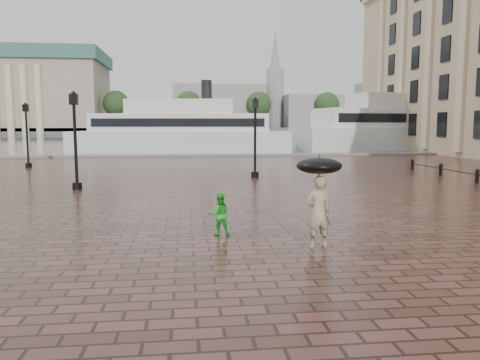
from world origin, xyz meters
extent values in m
plane|color=#352018|center=(0.00, 0.00, 0.00)|extent=(300.00, 300.00, 0.00)
plane|color=#485458|center=(0.00, 92.00, 0.00)|extent=(240.00, 240.00, 0.00)
cube|color=slate|center=(0.00, 32.00, 0.00)|extent=(80.00, 0.60, 0.30)
cube|color=#4C4C47|center=(0.00, 160.00, 1.00)|extent=(300.00, 60.00, 2.00)
cube|color=gray|center=(-55.00, 145.00, 12.00)|extent=(55.00, 30.00, 22.00)
cube|color=#345F52|center=(-55.00, 145.00, 24.00)|extent=(57.00, 32.00, 4.00)
cube|color=gray|center=(10.00, 150.00, 9.00)|extent=(30.00, 22.00, 14.00)
cube|color=gray|center=(45.00, 150.00, 7.50)|extent=(25.00, 22.00, 11.00)
cube|color=gray|center=(80.00, 150.00, 10.00)|extent=(35.00, 22.00, 16.00)
cylinder|color=gray|center=(30.00, 150.00, 12.00)|extent=(6.00, 6.00, 20.00)
cone|color=gray|center=(30.00, 150.00, 26.00)|extent=(5.00, 5.00, 18.00)
cylinder|color=#2D2119|center=(-45.00, 138.00, 4.00)|extent=(1.00, 1.00, 8.00)
sphere|color=#213618|center=(-45.00, 138.00, 9.50)|extent=(8.00, 8.00, 8.00)
cylinder|color=#2D2119|center=(-22.50, 138.00, 4.00)|extent=(1.00, 1.00, 8.00)
sphere|color=#213618|center=(-22.50, 138.00, 9.50)|extent=(8.00, 8.00, 8.00)
cylinder|color=#2D2119|center=(0.00, 138.00, 4.00)|extent=(1.00, 1.00, 8.00)
sphere|color=#213618|center=(0.00, 138.00, 9.50)|extent=(8.00, 8.00, 8.00)
cylinder|color=#2D2119|center=(22.50, 138.00, 4.00)|extent=(1.00, 1.00, 8.00)
sphere|color=#213618|center=(22.50, 138.00, 9.50)|extent=(8.00, 8.00, 8.00)
cylinder|color=#2D2119|center=(45.00, 138.00, 4.00)|extent=(1.00, 1.00, 8.00)
sphere|color=#213618|center=(45.00, 138.00, 9.50)|extent=(8.00, 8.00, 8.00)
cylinder|color=#2D2119|center=(67.50, 138.00, 4.00)|extent=(1.00, 1.00, 8.00)
sphere|color=#213618|center=(67.50, 138.00, 9.50)|extent=(8.00, 8.00, 8.00)
cylinder|color=#2D2119|center=(90.00, 138.00, 4.00)|extent=(1.00, 1.00, 8.00)
sphere|color=#213618|center=(90.00, 138.00, 9.50)|extent=(8.00, 8.00, 8.00)
cylinder|color=black|center=(14.00, 10.00, 0.30)|extent=(0.20, 0.20, 0.60)
sphere|color=black|center=(14.00, 10.00, 0.62)|extent=(0.22, 0.22, 0.22)
cylinder|color=black|center=(14.00, 13.50, 0.30)|extent=(0.20, 0.20, 0.60)
sphere|color=black|center=(14.00, 13.50, 0.62)|extent=(0.22, 0.22, 0.22)
cylinder|color=black|center=(14.00, 17.00, 0.30)|extent=(0.20, 0.20, 0.60)
sphere|color=black|center=(14.00, 17.00, 0.62)|extent=(0.22, 0.22, 0.22)
cylinder|color=black|center=(-6.00, 10.00, 0.15)|extent=(0.44, 0.44, 0.30)
cylinder|color=black|center=(-6.00, 10.00, 2.00)|extent=(0.14, 0.14, 4.00)
cube|color=black|center=(-6.00, 10.00, 4.15)|extent=(0.35, 0.35, 0.50)
sphere|color=beige|center=(-6.00, 10.00, 4.15)|extent=(0.28, 0.28, 0.28)
cylinder|color=black|center=(3.00, 14.00, 0.15)|extent=(0.44, 0.44, 0.30)
cylinder|color=black|center=(3.00, 14.00, 2.00)|extent=(0.14, 0.14, 4.00)
cube|color=black|center=(3.00, 14.00, 4.15)|extent=(0.35, 0.35, 0.50)
sphere|color=beige|center=(3.00, 14.00, 4.15)|extent=(0.28, 0.28, 0.28)
cylinder|color=black|center=(-12.00, 22.00, 0.15)|extent=(0.44, 0.44, 0.30)
cylinder|color=black|center=(-12.00, 22.00, 2.00)|extent=(0.14, 0.14, 4.00)
cube|color=black|center=(-12.00, 22.00, 4.15)|extent=(0.35, 0.35, 0.50)
sphere|color=beige|center=(-12.00, 22.00, 4.15)|extent=(0.28, 0.28, 0.28)
imported|color=tan|center=(2.27, -1.50, 0.89)|extent=(0.70, 0.51, 1.78)
imported|color=green|center=(-0.02, 0.06, 0.58)|extent=(0.58, 0.47, 1.16)
cube|color=silver|center=(-1.46, 39.12, 1.13)|extent=(24.11, 8.31, 2.27)
cube|color=silver|center=(-1.46, 39.12, 3.21)|extent=(19.33, 7.03, 1.89)
cube|color=silver|center=(-1.46, 39.12, 4.91)|extent=(11.76, 5.60, 1.51)
cylinder|color=black|center=(1.35, 38.80, 6.61)|extent=(1.13, 1.13, 2.27)
cube|color=black|center=(-1.75, 36.64, 3.21)|extent=(17.85, 2.14, 0.85)
cube|color=black|center=(-1.18, 41.61, 3.21)|extent=(17.85, 2.14, 0.85)
cube|color=silver|center=(25.25, 41.86, 1.32)|extent=(28.30, 11.74, 2.64)
cube|color=silver|center=(25.25, 41.86, 3.75)|extent=(22.72, 9.82, 2.20)
cube|color=silver|center=(25.25, 41.86, 5.73)|extent=(13.94, 7.50, 1.76)
cylinder|color=black|center=(28.49, 42.49, 7.71)|extent=(1.32, 1.32, 2.64)
cube|color=black|center=(25.81, 38.99, 3.75)|extent=(20.57, 4.09, 0.99)
cube|color=black|center=(24.69, 44.73, 3.75)|extent=(20.57, 4.09, 0.99)
cylinder|color=black|center=(2.27, -1.50, 1.52)|extent=(0.02, 0.02, 0.95)
ellipsoid|color=black|center=(2.27, -1.50, 2.01)|extent=(1.10, 1.10, 0.39)
camera|label=1|loc=(-0.89, -12.40, 3.00)|focal=35.00mm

